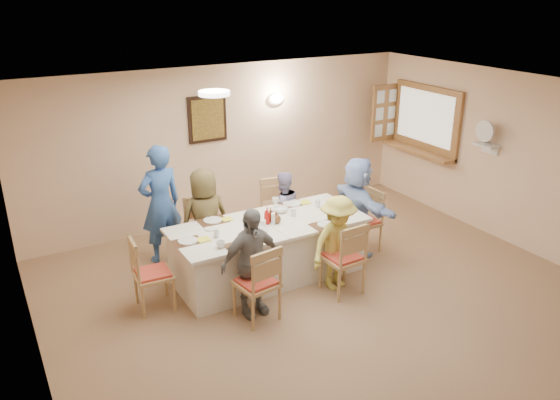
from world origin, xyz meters
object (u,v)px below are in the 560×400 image
desk_fan (486,135)px  diner_back_right (283,210)px  diner_front_right (337,243)px  caregiver (161,204)px  serving_hatch (426,120)px  chair_back_left (203,232)px  chair_front_left (256,282)px  condiment_ketchup (267,216)px  diner_back_left (205,219)px  diner_front_left (251,263)px  dining_table (269,250)px  diner_right_end (357,206)px  chair_right_end (364,221)px  chair_left_end (153,273)px  chair_front_right (343,256)px  chair_back_right (279,213)px

desk_fan → diner_back_right: (-2.86, 1.04, -0.97)m
diner_front_right → caregiver: caregiver is taller
serving_hatch → chair_back_left: bearing=-177.3°
chair_front_left → condiment_ketchup: bearing=-134.0°
diner_back_left → diner_back_right: diner_back_left is taller
diner_front_left → desk_fan: bearing=0.7°
diner_back_left → diner_front_left: bearing=90.2°
dining_table → caregiver: size_ratio=1.52×
diner_back_right → diner_right_end: 1.07m
chair_back_left → chair_front_left: (0.00, -1.60, 0.02)m
chair_front_left → caregiver: (-0.45, 1.95, 0.36)m
chair_front_left → chair_right_end: bearing=-167.8°
chair_front_left → desk_fan: bearing=178.0°
caregiver → chair_back_left: bearing=133.5°
chair_left_end → diner_front_right: diner_front_right is taller
serving_hatch → chair_right_end: size_ratio=1.65×
desk_fan → diner_front_right: bearing=-173.5°
serving_hatch → caregiver: 4.67m
chair_front_right → caregiver: 2.58m
diner_back_left → condiment_ketchup: 0.91m
serving_hatch → dining_table: bearing=-164.5°
diner_front_right → chair_right_end: bearing=25.9°
desk_fan → condiment_ketchup: desk_fan is taller
chair_back_right → diner_right_end: (0.82, -0.80, 0.22)m
chair_right_end → chair_left_end: bearing=-90.8°
dining_table → chair_front_left: size_ratio=2.67×
desk_fan → chair_back_right: (-2.86, 1.16, -1.06)m
chair_front_right → diner_back_left: 1.92m
diner_back_left → desk_fan: bearing=165.9°
chair_back_left → diner_front_left: size_ratio=0.69×
diner_back_right → dining_table: bearing=51.6°
diner_back_right → caregiver: size_ratio=0.69×
dining_table → diner_front_right: (0.60, -0.68, 0.24)m
dining_table → condiment_ketchup: condiment_ketchup is taller
chair_right_end → diner_right_end: bearing=-90.8°
chair_back_left → diner_right_end: size_ratio=0.64×
caregiver → diner_back_right: bearing=155.4°
desk_fan → condiment_ketchup: size_ratio=1.33×
chair_front_right → chair_left_end: 2.29m
chair_front_left → chair_front_right: (1.20, 0.00, 0.01)m
chair_front_left → chair_right_end: (2.15, 0.80, -0.02)m
diner_back_right → diner_front_right: size_ratio=0.93×
serving_hatch → diner_back_left: serving_hatch is taller
chair_left_end → condiment_ketchup: bearing=-86.8°
dining_table → chair_back_left: bearing=126.9°
caregiver → diner_front_right: bearing=123.4°
dining_table → diner_back_left: (-0.60, 0.68, 0.31)m
chair_back_left → caregiver: (-0.45, 0.35, 0.38)m
diner_front_left → caregiver: (-0.45, 1.83, 0.17)m
diner_front_right → diner_back_right: bearing=80.3°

